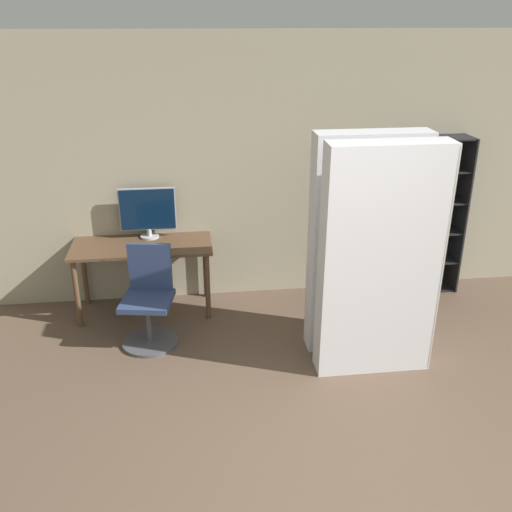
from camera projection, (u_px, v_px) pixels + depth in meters
The scene contains 7 objects.
wall_back at pixel (284, 170), 5.85m from camera, with size 8.00×0.06×2.70m.
desk at pixel (142, 254), 5.65m from camera, with size 1.37×0.61×0.73m.
monitor at pixel (148, 211), 5.69m from camera, with size 0.56×0.18×0.52m.
office_chair at pixel (149, 305), 5.21m from camera, with size 0.52×0.52×0.92m.
bookshelf at pixel (414, 218), 6.06m from camera, with size 0.82×0.32×1.69m.
mattress_near at pixel (381, 263), 4.57m from camera, with size 0.97×0.28×1.97m.
mattress_far at pixel (366, 245), 4.93m from camera, with size 0.97×0.26×1.96m.
Camera 1 is at (-1.01, -2.33, 2.82)m, focal length 40.00 mm.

